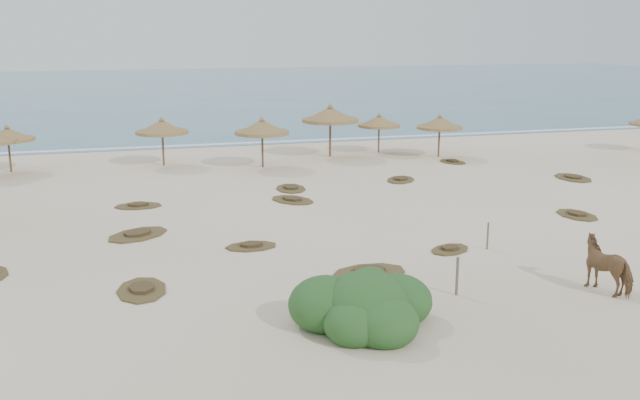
# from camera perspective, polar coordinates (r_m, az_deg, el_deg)

# --- Properties ---
(ground) EXTENTS (160.00, 160.00, 0.00)m
(ground) POSITION_cam_1_polar(r_m,az_deg,el_deg) (23.55, 3.94, -4.86)
(ground) COLOR beige
(ground) RESTS_ON ground
(ocean) EXTENTS (200.00, 100.00, 0.01)m
(ocean) POSITION_cam_1_polar(r_m,az_deg,el_deg) (96.62, -11.33, 8.75)
(ocean) COLOR #2D6287
(ocean) RESTS_ON ground
(foam_line) EXTENTS (70.00, 0.60, 0.01)m
(foam_line) POSITION_cam_1_polar(r_m,az_deg,el_deg) (48.22, -6.51, 4.51)
(foam_line) COLOR white
(foam_line) RESTS_ON ground
(palapa_0) EXTENTS (2.86, 2.86, 2.56)m
(palapa_0) POSITION_cam_1_polar(r_m,az_deg,el_deg) (41.32, -23.72, 4.78)
(palapa_0) COLOR brown
(palapa_0) RESTS_ON ground
(palapa_2) EXTENTS (3.67, 3.67, 2.75)m
(palapa_2) POSITION_cam_1_polar(r_m,az_deg,el_deg) (40.66, -12.53, 5.68)
(palapa_2) COLOR brown
(palapa_2) RESTS_ON ground
(palapa_3) EXTENTS (3.43, 3.43, 2.83)m
(palapa_3) POSITION_cam_1_polar(r_m,az_deg,el_deg) (39.29, -4.66, 5.78)
(palapa_3) COLOR brown
(palapa_3) RESTS_ON ground
(palapa_4) EXTENTS (4.00, 4.00, 3.20)m
(palapa_4) POSITION_cam_1_polar(r_m,az_deg,el_deg) (42.59, 0.82, 6.79)
(palapa_4) COLOR brown
(palapa_4) RESTS_ON ground
(palapa_5) EXTENTS (3.28, 3.28, 2.47)m
(palapa_5) POSITION_cam_1_polar(r_m,az_deg,el_deg) (44.17, 4.75, 6.25)
(palapa_5) COLOR brown
(palapa_5) RESTS_ON ground
(palapa_6) EXTENTS (2.85, 2.85, 2.59)m
(palapa_6) POSITION_cam_1_polar(r_m,az_deg,el_deg) (43.13, 9.55, 6.06)
(palapa_6) COLOR brown
(palapa_6) RESTS_ON ground
(horse) EXTENTS (1.33, 2.00, 1.55)m
(horse) POSITION_cam_1_polar(r_m,az_deg,el_deg) (22.24, 22.13, -4.86)
(horse) COLOR brown
(horse) RESTS_ON ground
(fence_post_near) EXTENTS (0.09, 0.09, 1.13)m
(fence_post_near) POSITION_cam_1_polar(r_m,az_deg,el_deg) (20.72, 10.91, -6.01)
(fence_post_near) COLOR #655B4B
(fence_post_near) RESTS_ON ground
(fence_post_far) EXTENTS (0.07, 0.07, 0.95)m
(fence_post_far) POSITION_cam_1_polar(r_m,az_deg,el_deg) (25.25, 13.27, -2.80)
(fence_post_far) COLOR #655B4B
(fence_post_far) RESTS_ON ground
(bush) EXTENTS (3.79, 3.34, 1.70)m
(bush) POSITION_cam_1_polar(r_m,az_deg,el_deg) (18.26, 3.61, -8.51)
(bush) COLOR #2C5E28
(bush) RESTS_ON ground
(scrub_1) EXTENTS (2.94, 2.80, 0.16)m
(scrub_1) POSITION_cam_1_polar(r_m,az_deg,el_deg) (27.15, -14.38, -2.66)
(scrub_1) COLOR brown
(scrub_1) RESTS_ON ground
(scrub_2) EXTENTS (1.84, 1.22, 0.16)m
(scrub_2) POSITION_cam_1_polar(r_m,az_deg,el_deg) (25.01, -5.52, -3.67)
(scrub_2) COLOR brown
(scrub_2) RESTS_ON ground
(scrub_3) EXTENTS (2.38, 2.64, 0.16)m
(scrub_3) POSITION_cam_1_polar(r_m,az_deg,el_deg) (31.67, -2.23, 0.03)
(scrub_3) COLOR brown
(scrub_3) RESTS_ON ground
(scrub_4) EXTENTS (1.38, 2.08, 0.16)m
(scrub_4) POSITION_cam_1_polar(r_m,az_deg,el_deg) (30.92, 19.86, -1.10)
(scrub_4) COLOR brown
(scrub_4) RESTS_ON ground
(scrub_5) EXTENTS (1.73, 2.52, 0.16)m
(scrub_5) POSITION_cam_1_polar(r_m,az_deg,el_deg) (38.69, 19.58, 1.71)
(scrub_5) COLOR brown
(scrub_5) RESTS_ON ground
(scrub_6) EXTENTS (2.08, 1.43, 0.16)m
(scrub_6) POSITION_cam_1_polar(r_m,az_deg,el_deg) (31.57, -14.35, -0.43)
(scrub_6) COLOR brown
(scrub_6) RESTS_ON ground
(scrub_7) EXTENTS (2.26, 2.45, 0.16)m
(scrub_7) POSITION_cam_1_polar(r_m,az_deg,el_deg) (36.20, 6.46, 1.64)
(scrub_7) COLOR brown
(scrub_7) RESTS_ON ground
(scrub_9) EXTENTS (2.62, 1.90, 0.16)m
(scrub_9) POSITION_cam_1_polar(r_m,az_deg,el_deg) (22.32, 3.96, -5.76)
(scrub_9) COLOR brown
(scrub_9) RESTS_ON ground
(scrub_10) EXTENTS (1.60, 2.06, 0.16)m
(scrub_10) POSITION_cam_1_polar(r_m,az_deg,el_deg) (41.65, 10.56, 3.04)
(scrub_10) COLOR brown
(scrub_10) RESTS_ON ground
(scrub_11) EXTENTS (1.52, 2.26, 0.16)m
(scrub_11) POSITION_cam_1_polar(r_m,az_deg,el_deg) (21.44, -14.07, -6.96)
(scrub_11) COLOR brown
(scrub_11) RESTS_ON ground
(scrub_12) EXTENTS (1.92, 1.70, 0.16)m
(scrub_12) POSITION_cam_1_polar(r_m,az_deg,el_deg) (24.94, 10.35, -3.88)
(scrub_12) COLOR brown
(scrub_12) RESTS_ON ground
(scrub_13) EXTENTS (1.58, 2.26, 0.16)m
(scrub_13) POSITION_cam_1_polar(r_m,az_deg,el_deg) (34.00, -2.35, 0.95)
(scrub_13) COLOR brown
(scrub_13) RESTS_ON ground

